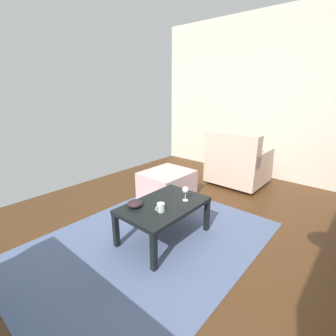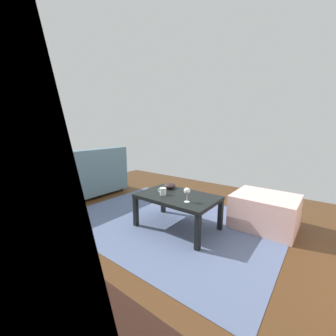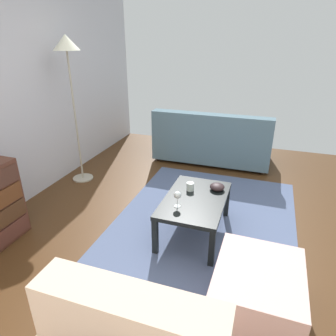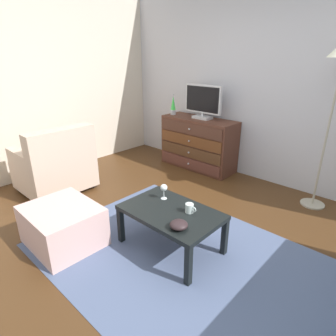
% 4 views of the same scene
% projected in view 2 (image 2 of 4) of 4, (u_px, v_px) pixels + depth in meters
% --- Properties ---
extents(ground_plane, '(5.89, 4.56, 0.05)m').
position_uv_depth(ground_plane, '(172.00, 235.00, 2.39)').
color(ground_plane, '#482C16').
extents(area_rug, '(2.60, 1.90, 0.01)m').
position_uv_depth(area_rug, '(169.00, 221.00, 2.66)').
color(area_rug, slate).
rests_on(area_rug, ground_plane).
extents(coffee_table, '(0.91, 0.59, 0.41)m').
position_uv_depth(coffee_table, '(177.00, 199.00, 2.44)').
color(coffee_table, black).
rests_on(coffee_table, ground_plane).
extents(wine_glass, '(0.07, 0.07, 0.16)m').
position_uv_depth(wine_glass, '(187.00, 191.00, 2.19)').
color(wine_glass, silver).
rests_on(wine_glass, coffee_table).
extents(mug, '(0.11, 0.08, 0.08)m').
position_uv_depth(mug, '(163.00, 191.00, 2.44)').
color(mug, silver).
rests_on(mug, coffee_table).
extents(bowl_decorative, '(0.15, 0.15, 0.07)m').
position_uv_depth(bowl_decorative, '(170.00, 186.00, 2.70)').
color(bowl_decorative, '#2B1E21').
rests_on(bowl_decorative, coffee_table).
extents(couch_large, '(0.85, 1.80, 0.83)m').
position_uv_depth(couch_large, '(71.00, 179.00, 3.48)').
color(couch_large, '#332319').
rests_on(couch_large, ground_plane).
extents(ottoman, '(0.71, 0.61, 0.39)m').
position_uv_depth(ottoman, '(265.00, 211.00, 2.50)').
color(ottoman, beige).
rests_on(ottoman, ground_plane).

